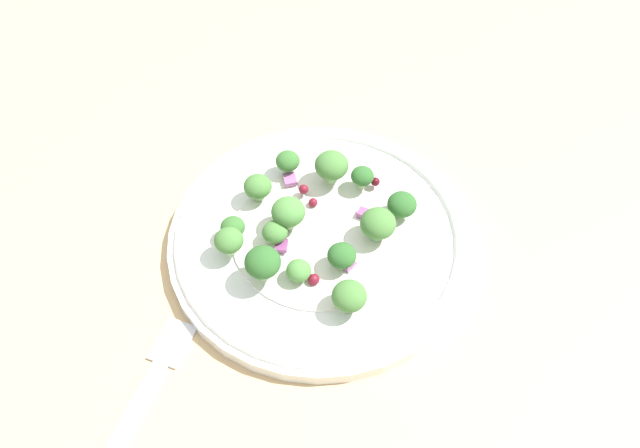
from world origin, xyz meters
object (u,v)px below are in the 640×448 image
Objects in this scene: broccoli_floret_0 at (288,161)px; fork at (129,420)px; plate at (320,238)px; broccoli_floret_2 at (342,256)px; broccoli_floret_1 at (292,212)px.

broccoli_floret_0 is 0.12× the size of fork.
plate is 11.70× the size of broccoli_floret_0.
plate is at bearing -167.75° from broccoli_floret_0.
broccoli_floret_2 reaches higher than plate.
plate is 1.46× the size of fork.
broccoli_floret_2 is at bearing -165.97° from broccoli_floret_0.
broccoli_floret_1 is at bearing -44.85° from fork.
broccoli_floret_1 is 5.57cm from broccoli_floret_2.
broccoli_floret_0 is 0.93× the size of broccoli_floret_2.
broccoli_floret_1 is at bearing 174.68° from broccoli_floret_0.
plate is 10.88× the size of broccoli_floret_2.
broccoli_floret_2 is 19.12cm from fork.
broccoli_floret_0 reaches higher than plate.
broccoli_floret_1 reaches higher than plate.
fork is (-12.40, 15.59, -0.61)cm from plate.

